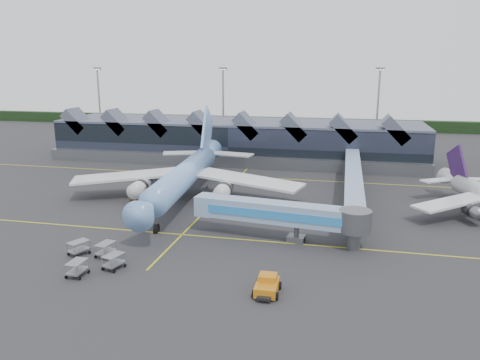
% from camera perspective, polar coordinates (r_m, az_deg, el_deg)
% --- Properties ---
extents(ground, '(260.00, 260.00, 0.00)m').
position_cam_1_polar(ground, '(72.94, -4.96, -4.52)').
color(ground, '#28282B').
rests_on(ground, ground).
extents(taxi_stripes, '(120.00, 60.00, 0.01)m').
position_cam_1_polar(taxi_stripes, '(82.09, -2.86, -2.40)').
color(taxi_stripes, yellow).
rests_on(taxi_stripes, ground).
extents(tree_line_far, '(260.00, 4.00, 4.00)m').
position_cam_1_polar(tree_line_far, '(178.45, 5.80, 6.94)').
color(tree_line_far, black).
rests_on(tree_line_far, ground).
extents(terminal, '(90.00, 22.25, 12.52)m').
position_cam_1_polar(terminal, '(117.70, -0.40, 4.96)').
color(terminal, black).
rests_on(terminal, ground).
extents(light_masts, '(132.40, 42.56, 22.45)m').
position_cam_1_polar(light_masts, '(129.16, 12.68, 8.81)').
color(light_masts, gray).
rests_on(light_masts, ground).
extents(main_airliner, '(41.39, 47.76, 15.33)m').
position_cam_1_polar(main_airliner, '(82.13, -6.50, 0.78)').
color(main_airliner, '#70A1E4').
rests_on(main_airliner, ground).
extents(jet_bridge, '(23.78, 6.35, 5.27)m').
position_cam_1_polar(jet_bridge, '(62.28, 6.03, -4.25)').
color(jet_bridge, '#809FD5').
rests_on(jet_bridge, ground).
extents(fuel_truck, '(4.09, 10.66, 3.54)m').
position_cam_1_polar(fuel_truck, '(84.61, -11.36, -0.78)').
color(fuel_truck, black).
rests_on(fuel_truck, ground).
extents(pushback_tug, '(2.66, 4.16, 1.82)m').
position_cam_1_polar(pushback_tug, '(49.24, 3.32, -12.74)').
color(pushback_tug, '#C07212').
rests_on(pushback_tug, ground).
extents(baggage_carts, '(8.59, 8.31, 1.73)m').
position_cam_1_polar(baggage_carts, '(58.44, -17.37, -8.81)').
color(baggage_carts, gray).
rests_on(baggage_carts, ground).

